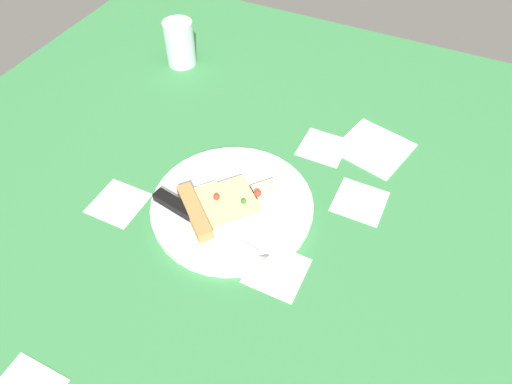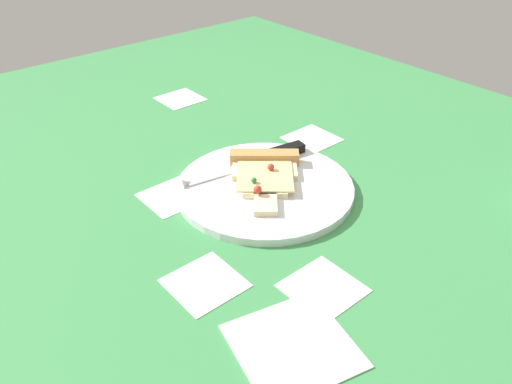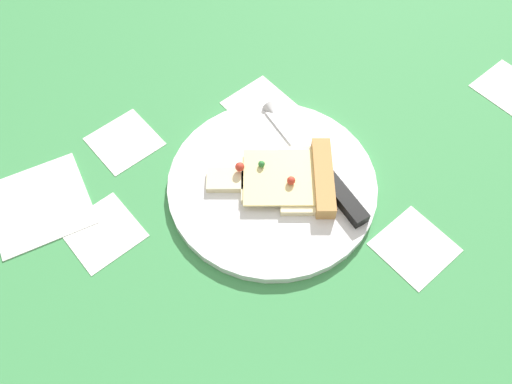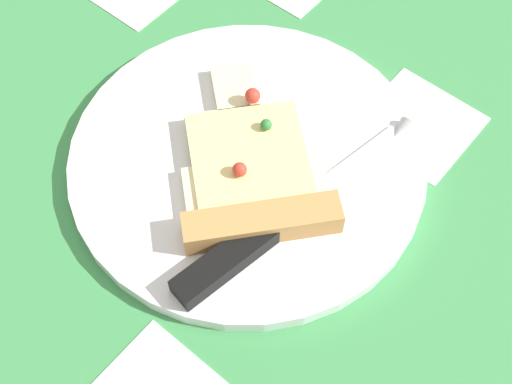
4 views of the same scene
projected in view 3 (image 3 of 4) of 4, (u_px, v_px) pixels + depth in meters
The scene contains 5 objects.
ground_plane at pixel (269, 133), 83.13cm from camera, with size 154.74×154.74×3.00cm.
plate at pixel (272, 184), 75.51cm from camera, with size 29.31×29.31×1.34cm, color silver.
pizza_slice at pixel (291, 179), 74.28cm from camera, with size 18.30×17.23×2.61cm.
knife at pixel (322, 172), 75.12cm from camera, with size 6.13×24.01×2.45cm.
napkin at pixel (39, 204), 74.38cm from camera, with size 13.00×13.00×0.40cm, color white.
Camera 3 is at (35.27, 38.22, 64.02)cm, focal length 37.73 mm.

